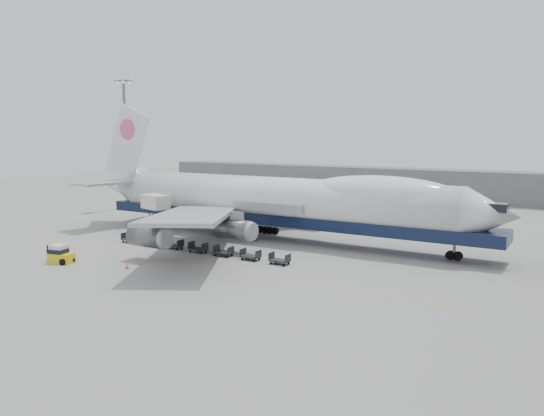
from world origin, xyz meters
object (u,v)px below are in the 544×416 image
Objects in this scene: catering_truck at (156,212)px; baggage_tug at (60,255)px; ground_worker at (49,253)px; airliner at (278,200)px.

catering_truck reaches higher than baggage_tug.
baggage_tug is 1.89m from ground_worker.
ground_worker is (0.62, -18.73, -2.47)m from catering_truck.
airliner is at bearing -36.13° from ground_worker.
baggage_tug is at bearing -120.16° from airliner.
airliner reaches higher than ground_worker.
catering_truck is at bearing -1.16° from ground_worker.
baggage_tug is 1.64× the size of ground_worker.
catering_truck is (-17.16, -6.67, -2.19)m from airliner.
airliner is 34.80× the size of ground_worker.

